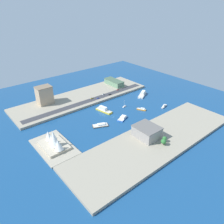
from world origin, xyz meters
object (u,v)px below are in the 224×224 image
object	(u,v)px
ferry_yellow_fast	(104,110)
yacht_sleek_gray	(164,106)
barge_flat_brown	(101,125)
apartment_midrise_tan	(44,95)
water_taxi_orange	(142,109)
catamaran_blue	(123,118)
taxi_yellow_cab	(92,98)
pickup_red	(118,90)
hatchback_blue	(98,98)
van_white	(104,94)
traffic_light_waterfront	(92,100)
sailboat_small_white	(124,106)
terminal_long_green	(114,82)
suv_black	(110,94)
carpark_squat_concrete	(147,132)
ferry_white_commuter	(142,94)
opera_landmark	(54,142)

from	to	relation	value
ferry_yellow_fast	yacht_sleek_gray	size ratio (longest dim) A/B	1.77
barge_flat_brown	apartment_midrise_tan	xyz separation A→B (m)	(108.51, 29.89, 16.67)
water_taxi_orange	catamaran_blue	bearing A→B (deg)	92.53
catamaran_blue	taxi_yellow_cab	size ratio (longest dim) A/B	4.00
yacht_sleek_gray	catamaran_blue	bearing A→B (deg)	79.66
water_taxi_orange	pickup_red	size ratio (longest dim) A/B	2.87
hatchback_blue	van_white	bearing A→B (deg)	-69.47
ferry_yellow_fast	yacht_sleek_gray	world-z (taller)	ferry_yellow_fast
apartment_midrise_tan	traffic_light_waterfront	world-z (taller)	apartment_midrise_tan
sailboat_small_white	taxi_yellow_cab	world-z (taller)	sailboat_small_white
barge_flat_brown	apartment_midrise_tan	distance (m)	113.78
barge_flat_brown	taxi_yellow_cab	bearing A→B (deg)	-26.95
hatchback_blue	yacht_sleek_gray	bearing A→B (deg)	-142.63
van_white	pickup_red	bearing A→B (deg)	-89.23
sailboat_small_white	terminal_long_green	xyz separation A→B (m)	(78.85, -45.03, 7.51)
catamaran_blue	pickup_red	xyz separation A→B (m)	(80.56, -61.19, 2.89)
van_white	suv_black	bearing A→B (deg)	-130.91
carpark_squat_concrete	taxi_yellow_cab	size ratio (longest dim) A/B	6.29
ferry_white_commuter	yacht_sleek_gray	xyz separation A→B (m)	(-53.41, 6.06, -1.12)
suv_black	opera_landmark	bearing A→B (deg)	116.97
yacht_sleek_gray	hatchback_blue	xyz separation A→B (m)	(87.77, 67.03, 2.98)
sailboat_small_white	suv_black	bearing A→B (deg)	-9.54
carpark_squat_concrete	ferry_white_commuter	bearing A→B (deg)	-44.70
yacht_sleek_gray	catamaran_blue	distance (m)	78.55
ferry_white_commuter	sailboat_small_white	xyz separation A→B (m)	(-12.57, 55.47, -1.56)
ferry_yellow_fast	barge_flat_brown	distance (m)	43.14
barge_flat_brown	van_white	world-z (taller)	van_white
barge_flat_brown	hatchback_blue	world-z (taller)	hatchback_blue
ferry_yellow_fast	traffic_light_waterfront	size ratio (longest dim) A/B	4.58
ferry_white_commuter	ferry_yellow_fast	distance (m)	89.87
yacht_sleek_gray	hatchback_blue	bearing A→B (deg)	37.37
catamaran_blue	suv_black	size ratio (longest dim) A/B	3.83
catamaran_blue	opera_landmark	size ratio (longest dim) A/B	0.52
van_white	opera_landmark	bearing A→B (deg)	120.64
ferry_yellow_fast	hatchback_blue	xyz separation A→B (m)	(37.38, -16.74, 1.71)
yacht_sleek_gray	taxi_yellow_cab	world-z (taller)	taxi_yellow_cab
ferry_yellow_fast	water_taxi_orange	world-z (taller)	ferry_yellow_fast
barge_flat_brown	pickup_red	xyz separation A→B (m)	(75.52, -97.37, 3.15)
ferry_yellow_fast	catamaran_blue	xyz separation A→B (m)	(-36.30, -6.49, -1.16)
yacht_sleek_gray	carpark_squat_concrete	bearing A→B (deg)	115.28
pickup_red	opera_landmark	xyz separation A→B (m)	(-80.35, 168.61, 5.01)
apartment_midrise_tan	carpark_squat_concrete	xyz separation A→B (m)	(-169.15, -55.49, -7.24)
suv_black	opera_landmark	world-z (taller)	opera_landmark
ferry_white_commuter	apartment_midrise_tan	bearing A→B (deg)	63.58
van_white	suv_black	size ratio (longest dim) A/B	0.96
ferry_yellow_fast	catamaran_blue	bearing A→B (deg)	-169.86
terminal_long_green	traffic_light_waterfront	world-z (taller)	terminal_long_green
sailboat_small_white	taxi_yellow_cab	bearing A→B (deg)	26.28
ferry_white_commuter	carpark_squat_concrete	distance (m)	133.78
sailboat_small_white	traffic_light_waterfront	bearing A→B (deg)	38.09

